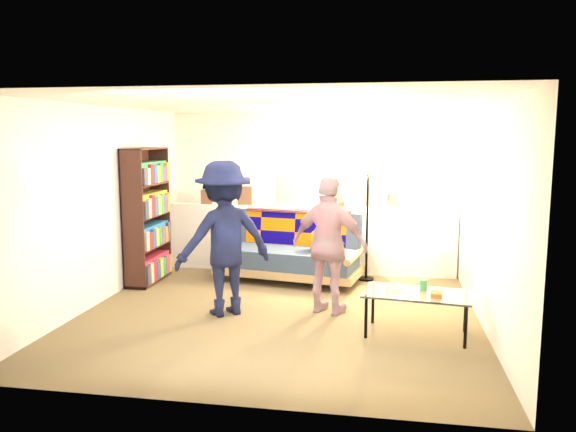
{
  "coord_description": "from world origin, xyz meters",
  "views": [
    {
      "loc": [
        1.17,
        -6.4,
        2.05
      ],
      "look_at": [
        0.0,
        0.4,
        1.05
      ],
      "focal_mm": 35.0,
      "sensor_mm": 36.0,
      "label": 1
    }
  ],
  "objects_px": {
    "floor_lamp": "(368,200)",
    "futon_sofa": "(292,252)",
    "coffee_table": "(418,295)",
    "person_left": "(224,238)",
    "bookshelf": "(147,220)",
    "person_right": "(329,245)"
  },
  "relations": [
    {
      "from": "futon_sofa",
      "to": "person_left",
      "type": "distance_m",
      "value": 1.8
    },
    {
      "from": "person_right",
      "to": "bookshelf",
      "type": "bearing_deg",
      "value": -0.01
    },
    {
      "from": "person_left",
      "to": "person_right",
      "type": "distance_m",
      "value": 1.21
    },
    {
      "from": "futon_sofa",
      "to": "coffee_table",
      "type": "height_order",
      "value": "futon_sofa"
    },
    {
      "from": "person_left",
      "to": "person_right",
      "type": "xyz_separation_m",
      "value": [
        1.18,
        0.22,
        -0.08
      ]
    },
    {
      "from": "futon_sofa",
      "to": "floor_lamp",
      "type": "bearing_deg",
      "value": 9.15
    },
    {
      "from": "futon_sofa",
      "to": "person_left",
      "type": "bearing_deg",
      "value": -107.16
    },
    {
      "from": "futon_sofa",
      "to": "bookshelf",
      "type": "xyz_separation_m",
      "value": [
        -1.98,
        -0.44,
        0.47
      ]
    },
    {
      "from": "futon_sofa",
      "to": "person_left",
      "type": "height_order",
      "value": "person_left"
    },
    {
      "from": "coffee_table",
      "to": "floor_lamp",
      "type": "relative_size",
      "value": 0.71
    },
    {
      "from": "person_right",
      "to": "coffee_table",
      "type": "bearing_deg",
      "value": 169.79
    },
    {
      "from": "floor_lamp",
      "to": "person_left",
      "type": "distance_m",
      "value": 2.42
    },
    {
      "from": "floor_lamp",
      "to": "person_left",
      "type": "xyz_separation_m",
      "value": [
        -1.57,
        -1.82,
        -0.26
      ]
    },
    {
      "from": "person_left",
      "to": "person_right",
      "type": "relative_size",
      "value": 1.1
    },
    {
      "from": "bookshelf",
      "to": "floor_lamp",
      "type": "relative_size",
      "value": 1.16
    },
    {
      "from": "futon_sofa",
      "to": "person_right",
      "type": "bearing_deg",
      "value": -64.83
    },
    {
      "from": "floor_lamp",
      "to": "futon_sofa",
      "type": "bearing_deg",
      "value": -170.85
    },
    {
      "from": "bookshelf",
      "to": "coffee_table",
      "type": "bearing_deg",
      "value": -23.44
    },
    {
      "from": "bookshelf",
      "to": "person_right",
      "type": "bearing_deg",
      "value": -20.54
    },
    {
      "from": "floor_lamp",
      "to": "person_right",
      "type": "distance_m",
      "value": 1.68
    },
    {
      "from": "coffee_table",
      "to": "floor_lamp",
      "type": "bearing_deg",
      "value": 104.93
    },
    {
      "from": "futon_sofa",
      "to": "floor_lamp",
      "type": "distance_m",
      "value": 1.3
    }
  ]
}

